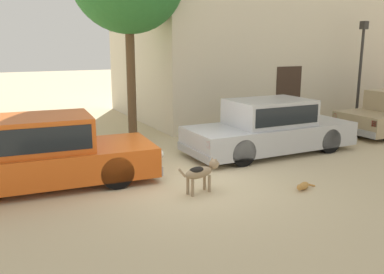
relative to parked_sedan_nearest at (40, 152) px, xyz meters
name	(u,v)px	position (x,y,z in m)	size (l,w,h in m)	color
ground_plane	(187,181)	(2.78, -1.11, -0.71)	(80.00, 80.00, 0.00)	#CCB78E
parked_sedan_nearest	(40,152)	(0.00, 0.00, 0.00)	(4.84, 2.11, 1.45)	#D15619
parked_sedan_second	(270,127)	(5.83, 0.03, -0.01)	(4.78, 1.78, 1.44)	#B2B5BA
apartment_block	(276,15)	(10.75, 6.18, 3.41)	(12.95, 6.66, 8.24)	beige
stray_dog_spotted	(201,172)	(2.73, -1.86, -0.29)	(1.03, 0.33, 0.65)	#997F60
stray_cat	(303,186)	(4.63, -2.66, -0.64)	(0.56, 0.35, 0.16)	#B77F3D
street_lamp	(361,59)	(11.31, 1.96, 1.64)	(0.22, 0.22, 3.66)	#2D2B28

